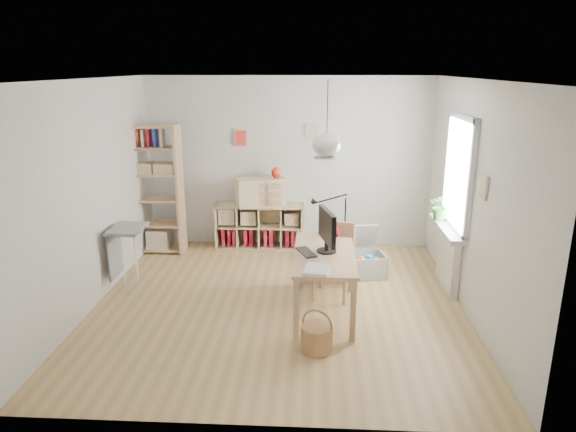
# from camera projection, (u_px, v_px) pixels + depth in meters

# --- Properties ---
(ground) EXTENTS (4.50, 4.50, 0.00)m
(ground) POSITION_uv_depth(u_px,v_px,m) (279.00, 304.00, 6.37)
(ground) COLOR tan
(ground) RESTS_ON ground
(room_shell) EXTENTS (4.50, 4.50, 4.50)m
(room_shell) POSITION_uv_depth(u_px,v_px,m) (327.00, 145.00, 5.63)
(room_shell) COLOR white
(room_shell) RESTS_ON ground
(window_unit) EXTENTS (0.07, 1.16, 1.46)m
(window_unit) POSITION_uv_depth(u_px,v_px,m) (459.00, 173.00, 6.39)
(window_unit) COLOR white
(window_unit) RESTS_ON ground
(radiator) EXTENTS (0.10, 0.80, 0.80)m
(radiator) POSITION_uv_depth(u_px,v_px,m) (448.00, 260.00, 6.72)
(radiator) COLOR white
(radiator) RESTS_ON ground
(windowsill) EXTENTS (0.22, 1.20, 0.06)m
(windowsill) POSITION_uv_depth(u_px,v_px,m) (447.00, 228.00, 6.60)
(windowsill) COLOR white
(windowsill) RESTS_ON radiator
(desk) EXTENTS (0.70, 1.50, 0.75)m
(desk) POSITION_uv_depth(u_px,v_px,m) (324.00, 260.00, 6.01)
(desk) COLOR tan
(desk) RESTS_ON ground
(cube_shelf) EXTENTS (1.40, 0.38, 0.72)m
(cube_shelf) POSITION_uv_depth(u_px,v_px,m) (259.00, 229.00, 8.30)
(cube_shelf) COLOR beige
(cube_shelf) RESTS_ON ground
(tall_bookshelf) EXTENTS (0.80, 0.38, 2.00)m
(tall_bookshelf) POSITION_uv_depth(u_px,v_px,m) (155.00, 184.00, 7.89)
(tall_bookshelf) COLOR tan
(tall_bookshelf) RESTS_ON ground
(side_table) EXTENTS (0.40, 0.55, 0.85)m
(side_table) POSITION_uv_depth(u_px,v_px,m) (123.00, 241.00, 6.62)
(side_table) COLOR gray
(side_table) RESTS_ON ground
(chair) EXTENTS (0.56, 0.56, 0.94)m
(chair) POSITION_uv_depth(u_px,v_px,m) (334.00, 255.00, 6.49)
(chair) COLOR gray
(chair) RESTS_ON ground
(wicker_basket) EXTENTS (0.33, 0.33, 0.46)m
(wicker_basket) POSITION_uv_depth(u_px,v_px,m) (317.00, 337.00, 5.30)
(wicker_basket) COLOR #A5774A
(wicker_basket) RESTS_ON ground
(storage_chest) EXTENTS (0.73, 0.79, 0.65)m
(storage_chest) POSITION_uv_depth(u_px,v_px,m) (361.00, 260.00, 7.22)
(storage_chest) COLOR silver
(storage_chest) RESTS_ON ground
(monitor) EXTENTS (0.23, 0.57, 0.50)m
(monitor) POSITION_uv_depth(u_px,v_px,m) (327.00, 229.00, 5.91)
(monitor) COLOR black
(monitor) RESTS_ON desk
(keyboard) EXTENTS (0.26, 0.39, 0.02)m
(keyboard) POSITION_uv_depth(u_px,v_px,m) (306.00, 252.00, 5.95)
(keyboard) COLOR black
(keyboard) RESTS_ON desk
(task_lamp) EXTENTS (0.48, 0.18, 0.51)m
(task_lamp) POSITION_uv_depth(u_px,v_px,m) (327.00, 209.00, 6.47)
(task_lamp) COLOR black
(task_lamp) RESTS_ON desk
(yarn_ball) EXTENTS (0.14, 0.14, 0.14)m
(yarn_ball) POSITION_uv_depth(u_px,v_px,m) (334.00, 232.00, 6.46)
(yarn_ball) COLOR #4C0A14
(yarn_ball) RESTS_ON desk
(paper_tray) EXTENTS (0.30, 0.35, 0.03)m
(paper_tray) POSITION_uv_depth(u_px,v_px,m) (317.00, 270.00, 5.43)
(paper_tray) COLOR white
(paper_tray) RESTS_ON desk
(drawer_chest) EXTENTS (0.82, 0.58, 0.43)m
(drawer_chest) POSITION_uv_depth(u_px,v_px,m) (260.00, 191.00, 8.08)
(drawer_chest) COLOR beige
(drawer_chest) RESTS_ON cube_shelf
(red_vase) EXTENTS (0.15, 0.15, 0.18)m
(red_vase) POSITION_uv_depth(u_px,v_px,m) (276.00, 173.00, 7.98)
(red_vase) COLOR #AC210E
(red_vase) RESTS_ON drawer_chest
(potted_plant) EXTENTS (0.36, 0.32, 0.38)m
(potted_plant) POSITION_uv_depth(u_px,v_px,m) (442.00, 206.00, 6.81)
(potted_plant) COLOR #326B28
(potted_plant) RESTS_ON windowsill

